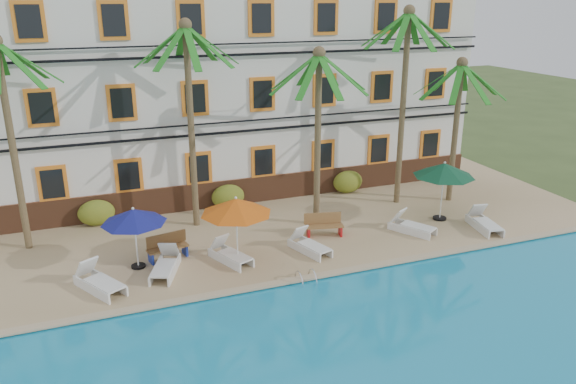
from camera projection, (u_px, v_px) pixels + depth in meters
name	position (u px, v px, depth m)	size (l,w,h in m)	color
ground	(286.00, 276.00, 19.80)	(100.00, 100.00, 0.00)	#384C23
pool_deck	(245.00, 222.00, 24.17)	(30.00, 12.00, 0.25)	tan
pool_coping	(296.00, 280.00, 18.92)	(30.00, 0.35, 0.06)	tan
hotel_building	(213.00, 84.00, 26.84)	(25.40, 6.44, 10.22)	silver
palm_a	(8.00, 117.00, 19.76)	(4.01, 4.01, 7.91)	brown
palm_b	(189.00, 99.00, 21.83)	(4.01, 4.01, 8.33)	brown
palm_c	(318.00, 113.00, 22.16)	(4.01, 4.01, 7.29)	brown
palm_d	(404.00, 82.00, 24.37)	(4.01, 4.01, 8.76)	brown
palm_e	(457.00, 110.00, 25.07)	(4.01, 4.01, 6.60)	brown
shrub_left	(96.00, 213.00, 23.36)	(1.50, 0.90, 1.10)	#1B5618
shrub_mid	(228.00, 197.00, 25.26)	(1.50, 0.90, 1.10)	#1B5618
shrub_right	(348.00, 182.00, 27.27)	(1.50, 0.90, 1.10)	#1B5618
umbrella_blue	(134.00, 216.00, 19.24)	(2.26, 2.26, 2.27)	black
umbrella_red	(236.00, 207.00, 19.49)	(2.53, 2.53, 2.53)	black
umbrella_green	(444.00, 170.00, 23.44)	(2.59, 2.59, 2.58)	black
lounger_a	(99.00, 281.00, 18.23)	(1.64, 2.15, 0.97)	silver
lounger_b	(165.00, 265.00, 19.36)	(1.39, 2.09, 0.93)	silver
lounger_c	(230.00, 254.00, 20.23)	(1.35, 2.00, 0.89)	silver
lounger_d	(309.00, 245.00, 20.99)	(1.21, 1.98, 0.88)	silver
lounger_e	(411.00, 225.00, 22.74)	(1.53, 1.98, 0.89)	silver
lounger_f	(484.00, 222.00, 23.03)	(1.06, 2.07, 0.93)	silver
bench_left	(167.00, 246.00, 20.41)	(1.57, 0.77, 0.93)	olive
bench_right	(324.00, 224.00, 22.38)	(1.57, 0.81, 0.93)	olive
pool_ladder	(306.00, 280.00, 18.95)	(0.54, 0.74, 0.74)	silver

